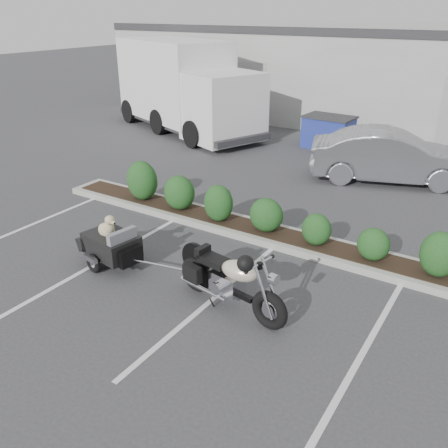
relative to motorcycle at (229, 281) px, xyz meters
The scene contains 8 objects.
ground 1.78m from the motorcycle, 158.88° to the left, with size 90.00×90.00×0.00m, color #38383A.
planter_kerb 2.91m from the motorcycle, 101.75° to the left, with size 12.00×1.00×0.15m, color #9E9E93.
building 17.74m from the motorcycle, 95.14° to the left, with size 26.00×10.00×4.00m, color #9EA099.
motorcycle is the anchor object (origin of this frame).
pet_trailer 2.78m from the motorcycle, behind, with size 1.89×1.07×1.11m.
sedan 8.11m from the motorcycle, 86.46° to the left, with size 1.60×4.59×1.51m, color #A1A2A8.
dumpster 10.90m from the motorcycle, 102.72° to the left, with size 1.83×1.31×1.16m.
delivery_truck 13.02m from the motorcycle, 129.88° to the left, with size 8.10×5.06×3.54m.
Camera 1 is at (5.19, -6.41, 4.73)m, focal length 38.00 mm.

